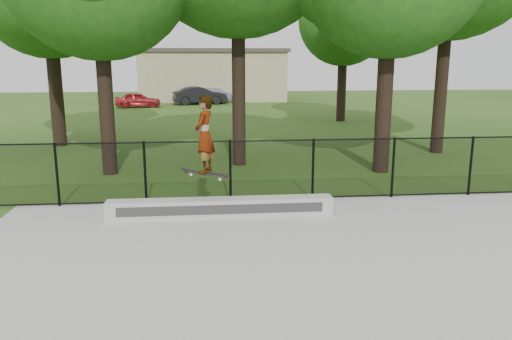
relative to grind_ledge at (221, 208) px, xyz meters
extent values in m
plane|color=#2A4C15|center=(2.27, -4.70, -0.26)|extent=(100.00, 100.00, 0.00)
cube|color=#A2A19C|center=(2.27, -4.70, -0.23)|extent=(14.00, 12.00, 0.06)
cube|color=#B6B6B1|center=(0.00, 0.00, 0.00)|extent=(4.88, 0.40, 0.41)
imported|color=maroon|center=(-5.27, 26.68, 0.29)|extent=(3.33, 1.60, 1.10)
imported|color=black|center=(-0.81, 28.90, 0.42)|extent=(3.95, 2.12, 1.36)
imported|color=#AEADC4|center=(0.46, 30.55, 0.34)|extent=(4.17, 2.79, 1.21)
cube|color=black|center=(-0.32, -0.07, 0.79)|extent=(0.83, 0.23, 0.16)
imported|color=#BBCDF6|center=(-0.32, -0.07, 1.62)|extent=(0.56, 0.68, 1.62)
cylinder|color=black|center=(-3.73, 1.20, 0.55)|extent=(0.06, 0.06, 1.50)
cylinder|color=black|center=(-1.73, 1.20, 0.55)|extent=(0.06, 0.06, 1.50)
cylinder|color=black|center=(0.27, 1.20, 0.55)|extent=(0.06, 0.06, 1.50)
cylinder|color=black|center=(2.27, 1.20, 0.55)|extent=(0.06, 0.06, 1.50)
cylinder|color=black|center=(4.27, 1.20, 0.55)|extent=(0.06, 0.06, 1.50)
cylinder|color=black|center=(6.27, 1.20, 0.55)|extent=(0.06, 0.06, 1.50)
cylinder|color=black|center=(2.27, 1.20, 1.27)|extent=(16.00, 0.04, 0.04)
cylinder|color=black|center=(2.27, 1.20, -0.15)|extent=(16.00, 0.04, 0.04)
cube|color=black|center=(2.27, 1.20, 0.55)|extent=(16.00, 0.01, 1.50)
cylinder|color=black|center=(0.77, 5.80, 2.49)|extent=(0.44, 0.44, 5.50)
cylinder|color=black|center=(8.27, 7.30, 2.49)|extent=(0.44, 0.44, 5.52)
cylinder|color=black|center=(7.27, 17.30, 1.82)|extent=(0.44, 0.44, 4.16)
sphere|color=#185216|center=(7.27, 17.30, 5.27)|extent=(4.99, 4.99, 4.99)
cylinder|color=black|center=(5.07, 4.30, 2.06)|extent=(0.44, 0.44, 4.66)
cylinder|color=black|center=(-6.23, 10.30, 2.08)|extent=(0.44, 0.44, 4.68)
cylinder|color=black|center=(-3.23, 4.80, 2.03)|extent=(0.44, 0.44, 4.58)
cube|color=tan|center=(0.27, 33.30, 1.74)|extent=(12.00, 6.00, 4.00)
cube|color=#3F3833|center=(0.27, 33.30, 3.89)|extent=(12.40, 6.40, 0.30)
camera|label=1|loc=(-0.24, -10.39, 3.14)|focal=35.00mm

